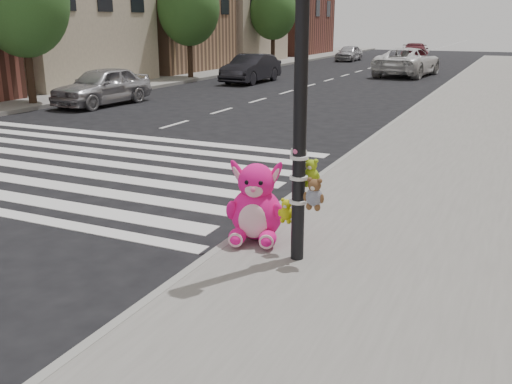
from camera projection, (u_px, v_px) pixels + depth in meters
The scene contains 17 objects.
ground at pixel (35, 287), 6.68m from camera, with size 120.00×120.00×0.00m, color black.
sidewalk_far at pixel (133, 80), 29.49m from camera, with size 6.00×80.00×0.14m, color slate.
curb_edge at pixel (373, 139), 14.72m from camera, with size 0.12×80.00×0.15m, color gray.
crosswalk at pixel (60, 157), 13.02m from camera, with size 11.00×6.00×0.01m, color silver, non-canonical shape.
bld_far_c at pixel (162, 4), 34.37m from camera, with size 6.00×8.00×8.00m, color #986D51.
bld_far_e at pixel (286, 4), 51.60m from camera, with size 6.00×10.00×9.00m, color brown.
signal_pole at pixel (302, 123), 6.66m from camera, with size 0.66×0.48×4.00m.
tree_far_a at pixel (22, 1), 19.71m from camera, with size 3.20×3.20×5.44m.
tree_far_b at pixel (189, 8), 29.26m from camera, with size 3.20×3.20×5.44m.
tree_far_c at pixel (273, 11), 38.82m from camera, with size 3.20×3.20×5.44m.
pink_bunny at pixel (256, 207), 7.64m from camera, with size 0.87×0.96×1.12m.
red_teddy at pixel (264, 227), 7.94m from camera, with size 0.14×0.10×0.20m, color red, non-canonical shape.
car_silver_far at pixel (102, 86), 21.01m from camera, with size 1.65×4.11×1.40m, color #AEADB2.
car_dark_far at pixel (251, 68), 28.72m from camera, with size 1.49×4.28×1.41m, color black.
car_white_near at pixel (408, 62), 32.28m from camera, with size 2.61×5.66×1.57m, color silver.
car_maroon_near at pixel (415, 52), 43.78m from camera, with size 1.97×4.85×1.41m, color #52171F.
car_silver_deep at pixel (349, 53), 44.44m from camera, with size 1.45×3.59×1.22m, color #B6B6BB.
Camera 1 is at (4.92, -4.41, 2.99)m, focal length 40.00 mm.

